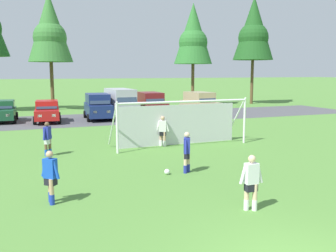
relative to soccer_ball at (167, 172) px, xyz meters
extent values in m
plane|color=#518438|center=(-0.12, 7.47, -0.11)|extent=(400.00, 400.00, 0.00)
cube|color=#4C4C51|center=(-0.12, 18.29, -0.11)|extent=(52.00, 8.40, 0.01)
sphere|color=white|center=(0.00, 0.00, 0.00)|extent=(0.22, 0.22, 0.22)
sphere|color=black|center=(0.00, 0.00, 0.00)|extent=(0.08, 0.08, 0.08)
sphere|color=red|center=(0.06, 0.00, 0.00)|extent=(0.07, 0.07, 0.07)
cylinder|color=white|center=(6.42, 4.57, 1.11)|extent=(0.12, 0.12, 2.44)
cylinder|color=white|center=(-0.90, 4.45, 1.11)|extent=(0.12, 0.12, 2.44)
cylinder|color=white|center=(2.76, 4.51, 2.33)|extent=(7.32, 0.24, 0.12)
cylinder|color=white|center=(6.40, 5.47, 1.23)|extent=(0.12, 1.95, 2.46)
cylinder|color=white|center=(-0.92, 5.35, 1.23)|extent=(0.12, 1.95, 2.46)
cube|color=silver|center=(2.74, 5.51, 0.99)|extent=(6.95, 0.16, 2.20)
cylinder|color=tan|center=(1.87, 5.24, 0.29)|extent=(0.14, 0.14, 0.80)
cylinder|color=tan|center=(1.73, 5.43, 0.29)|extent=(0.14, 0.14, 0.80)
cylinder|color=white|center=(1.87, 5.24, 0.05)|extent=(0.15, 0.15, 0.32)
cylinder|color=white|center=(1.73, 5.43, 0.05)|extent=(0.15, 0.15, 0.32)
cube|color=black|center=(1.80, 5.33, 0.61)|extent=(0.40, 0.34, 0.28)
cube|color=silver|center=(1.80, 5.33, 0.99)|extent=(0.45, 0.38, 0.60)
sphere|color=tan|center=(1.80, 5.33, 1.42)|extent=(0.22, 0.22, 0.22)
cylinder|color=silver|center=(2.01, 5.19, 0.97)|extent=(0.25, 0.18, 0.55)
cylinder|color=silver|center=(1.59, 5.48, 0.97)|extent=(0.25, 0.18, 0.55)
cylinder|color=tan|center=(-4.46, -1.59, 0.29)|extent=(0.14, 0.14, 0.80)
cylinder|color=tan|center=(-4.44, -1.87, 0.29)|extent=(0.14, 0.14, 0.80)
cylinder|color=#1E38B7|center=(-4.46, -1.59, 0.05)|extent=(0.15, 0.15, 0.32)
cylinder|color=#1E38B7|center=(-4.44, -1.87, 0.05)|extent=(0.15, 0.15, 0.32)
cube|color=black|center=(-4.45, -1.73, 0.61)|extent=(0.40, 0.39, 0.28)
cube|color=blue|center=(-4.45, -1.73, 0.99)|extent=(0.44, 0.43, 0.60)
sphere|color=tan|center=(-4.45, -1.73, 1.42)|extent=(0.22, 0.22, 0.22)
cylinder|color=blue|center=(-4.61, -1.53, 0.97)|extent=(0.23, 0.22, 0.55)
cylinder|color=blue|center=(-4.30, -1.92, 0.97)|extent=(0.23, 0.22, 0.55)
cylinder|color=brown|center=(-4.04, 5.21, 0.29)|extent=(0.14, 0.14, 0.80)
cylinder|color=brown|center=(-4.22, 5.08, 0.29)|extent=(0.14, 0.14, 0.80)
cylinder|color=blue|center=(-4.04, 5.21, 0.05)|extent=(0.15, 0.15, 0.32)
cylinder|color=blue|center=(-4.22, 5.08, 0.05)|extent=(0.15, 0.15, 0.32)
cube|color=silver|center=(-4.13, 5.14, 0.61)|extent=(0.35, 0.40, 0.28)
cube|color=#232D99|center=(-4.13, 5.14, 0.99)|extent=(0.39, 0.45, 0.60)
sphere|color=brown|center=(-4.13, 5.14, 1.42)|extent=(0.22, 0.22, 0.22)
cylinder|color=#232D99|center=(-3.98, 5.34, 0.97)|extent=(0.19, 0.25, 0.55)
cylinder|color=#232D99|center=(-4.28, 4.94, 0.97)|extent=(0.19, 0.25, 0.55)
cylinder|color=beige|center=(0.80, -4.36, 0.29)|extent=(0.14, 0.14, 0.80)
cylinder|color=beige|center=(1.00, -4.48, 0.29)|extent=(0.14, 0.14, 0.80)
cylinder|color=white|center=(0.80, -4.36, 0.05)|extent=(0.15, 0.15, 0.32)
cylinder|color=white|center=(1.00, -4.48, 0.05)|extent=(0.15, 0.15, 0.32)
cube|color=black|center=(0.90, -4.42, 0.61)|extent=(0.34, 0.22, 0.28)
cube|color=white|center=(0.90, -4.42, 0.99)|extent=(0.38, 0.24, 0.60)
sphere|color=beige|center=(0.90, -4.42, 1.42)|extent=(0.22, 0.22, 0.22)
cylinder|color=white|center=(0.65, -4.38, 0.97)|extent=(0.23, 0.09, 0.55)
cylinder|color=white|center=(1.15, -4.46, 0.97)|extent=(0.23, 0.09, 0.55)
cylinder|color=beige|center=(0.75, -0.07, 0.29)|extent=(0.14, 0.14, 0.80)
cylinder|color=beige|center=(0.93, 0.06, 0.29)|extent=(0.14, 0.14, 0.80)
cylinder|color=#232D99|center=(0.75, -0.07, 0.05)|extent=(0.15, 0.15, 0.32)
cylinder|color=#232D99|center=(0.93, 0.06, 0.05)|extent=(0.15, 0.15, 0.32)
cube|color=black|center=(0.84, -0.01, 0.61)|extent=(0.35, 0.40, 0.28)
cube|color=#232D99|center=(0.84, -0.01, 0.99)|extent=(0.38, 0.45, 0.60)
sphere|color=beige|center=(0.84, -0.01, 1.42)|extent=(0.22, 0.22, 0.22)
cylinder|color=#232D99|center=(0.70, -0.21, 0.97)|extent=(0.18, 0.25, 0.55)
cylinder|color=#232D99|center=(0.99, 0.20, 0.97)|extent=(0.18, 0.25, 0.55)
cube|color=#194C2D|center=(-6.69, 19.15, 0.59)|extent=(1.96, 4.27, 0.76)
cube|color=#194C2D|center=(-6.68, 19.30, 1.29)|extent=(1.73, 2.16, 0.64)
cube|color=#28384C|center=(-6.72, 18.33, 1.27)|extent=(1.54, 0.37, 0.55)
cube|color=#28384C|center=(-5.85, 19.26, 1.29)|extent=(0.11, 1.79, 0.45)
cube|color=white|center=(-6.27, 17.07, 0.64)|extent=(0.28, 0.09, 0.20)
cube|color=#B21414|center=(-6.12, 21.19, 0.64)|extent=(0.28, 0.09, 0.20)
cylinder|color=black|center=(-5.84, 17.81, 0.21)|extent=(0.26, 0.65, 0.64)
cylinder|color=black|center=(-5.74, 20.41, 0.21)|extent=(0.26, 0.65, 0.64)
cube|color=red|center=(-3.41, 17.73, 0.59)|extent=(2.11, 4.32, 0.76)
cube|color=red|center=(-3.39, 17.88, 1.29)|extent=(1.81, 2.22, 0.64)
cube|color=#28384C|center=(-3.47, 16.92, 1.27)|extent=(1.55, 0.43, 0.55)
cube|color=#28384C|center=(-2.56, 17.82, 1.29)|extent=(0.18, 1.78, 0.45)
cube|color=white|center=(-3.07, 15.64, 0.64)|extent=(0.29, 0.10, 0.20)
cube|color=white|center=(-4.05, 15.72, 0.64)|extent=(0.29, 0.10, 0.20)
cube|color=#B21414|center=(-2.76, 19.75, 0.64)|extent=(0.29, 0.10, 0.20)
cube|color=#B21414|center=(-3.74, 19.82, 0.64)|extent=(0.29, 0.10, 0.20)
cylinder|color=black|center=(-2.61, 16.37, 0.21)|extent=(0.29, 0.66, 0.64)
cylinder|color=black|center=(-4.40, 16.50, 0.21)|extent=(0.29, 0.66, 0.64)
cylinder|color=black|center=(-2.41, 18.96, 0.21)|extent=(0.29, 0.66, 0.64)
cylinder|color=black|center=(-4.20, 19.10, 0.21)|extent=(0.29, 0.66, 0.64)
cube|color=navy|center=(0.70, 17.99, 0.71)|extent=(2.16, 4.70, 1.00)
cube|color=navy|center=(0.71, 18.19, 1.63)|extent=(1.92, 3.09, 0.84)
cube|color=#28384C|center=(0.63, 16.77, 1.61)|extent=(1.63, 0.47, 0.71)
cube|color=#28384C|center=(1.59, 18.14, 1.63)|extent=(0.19, 2.55, 0.59)
cube|color=white|center=(1.09, 15.71, 0.76)|extent=(0.28, 0.10, 0.20)
cube|color=white|center=(0.05, 15.77, 0.76)|extent=(0.28, 0.10, 0.20)
cube|color=#B21414|center=(1.35, 20.22, 0.76)|extent=(0.28, 0.10, 0.20)
cube|color=#B21414|center=(0.30, 20.28, 0.76)|extent=(0.28, 0.10, 0.20)
cylinder|color=black|center=(1.56, 16.51, 0.21)|extent=(0.28, 0.65, 0.64)
cylinder|color=black|center=(-0.33, 16.62, 0.21)|extent=(0.28, 0.65, 0.64)
cylinder|color=black|center=(1.73, 19.36, 0.21)|extent=(0.28, 0.65, 0.64)
cylinder|color=black|center=(-0.17, 19.47, 0.21)|extent=(0.28, 0.65, 0.64)
cube|color=#B2B2BC|center=(2.73, 18.31, 0.76)|extent=(2.15, 4.87, 1.10)
cube|color=#B2B2BC|center=(2.72, 18.51, 1.86)|extent=(1.96, 4.17, 1.10)
cube|color=#28384C|center=(2.80, 16.54, 1.84)|extent=(1.68, 0.53, 0.91)
cube|color=#28384C|center=(3.63, 18.54, 1.86)|extent=(0.18, 3.48, 0.77)
cube|color=white|center=(3.36, 15.97, 0.81)|extent=(0.28, 0.09, 0.20)
cube|color=white|center=(2.28, 15.93, 0.81)|extent=(0.28, 0.09, 0.20)
cube|color=#B21414|center=(3.17, 20.69, 0.81)|extent=(0.28, 0.09, 0.20)
cube|color=#B21414|center=(2.10, 20.64, 0.81)|extent=(0.28, 0.09, 0.20)
cylinder|color=black|center=(3.77, 16.86, 0.21)|extent=(0.26, 0.65, 0.64)
cylinder|color=black|center=(1.81, 16.78, 0.21)|extent=(0.26, 0.65, 0.64)
cylinder|color=black|center=(3.65, 19.83, 0.21)|extent=(0.26, 0.65, 0.64)
cylinder|color=black|center=(1.69, 19.75, 0.21)|extent=(0.26, 0.65, 0.64)
cube|color=maroon|center=(5.48, 18.33, 0.71)|extent=(2.02, 4.65, 1.00)
cube|color=maroon|center=(5.48, 18.53, 1.63)|extent=(1.83, 3.05, 0.84)
cube|color=#28384C|center=(5.45, 17.11, 1.61)|extent=(1.62, 0.42, 0.71)
cube|color=#28384C|center=(6.37, 18.50, 1.63)|extent=(0.11, 2.55, 0.59)
cube|color=white|center=(5.94, 16.05, 0.76)|extent=(0.28, 0.09, 0.20)
cube|color=white|center=(4.90, 16.08, 0.76)|extent=(0.28, 0.09, 0.20)
cube|color=#B21414|center=(6.06, 20.57, 0.76)|extent=(0.28, 0.09, 0.20)
cube|color=#B21414|center=(5.02, 20.60, 0.76)|extent=(0.28, 0.09, 0.20)
cylinder|color=black|center=(6.39, 16.88, 0.21)|extent=(0.26, 0.65, 0.64)
cylinder|color=black|center=(4.49, 16.93, 0.21)|extent=(0.26, 0.65, 0.64)
cylinder|color=black|center=(6.47, 19.73, 0.21)|extent=(0.26, 0.65, 0.64)
cylinder|color=black|center=(4.57, 19.78, 0.21)|extent=(0.26, 0.65, 0.64)
cube|color=tan|center=(9.83, 17.20, 0.71)|extent=(2.17, 4.71, 1.00)
cube|color=tan|center=(9.82, 17.40, 1.63)|extent=(1.93, 3.10, 0.84)
cube|color=#28384C|center=(9.91, 15.98, 1.61)|extent=(1.63, 0.48, 0.71)
cube|color=#28384C|center=(10.70, 17.45, 1.63)|extent=(0.19, 2.55, 0.59)
cube|color=white|center=(10.49, 14.97, 0.76)|extent=(0.28, 0.10, 0.20)
cube|color=white|center=(9.45, 14.91, 0.76)|extent=(0.28, 0.10, 0.20)
cube|color=#B21414|center=(10.22, 19.48, 0.76)|extent=(0.28, 0.10, 0.20)
cube|color=#B21414|center=(9.17, 19.42, 0.76)|extent=(0.28, 0.10, 0.20)
cylinder|color=black|center=(10.87, 15.83, 0.21)|extent=(0.28, 0.65, 0.64)
cylinder|color=black|center=(8.97, 15.72, 0.21)|extent=(0.28, 0.65, 0.64)
cylinder|color=black|center=(10.69, 18.68, 0.21)|extent=(0.28, 0.65, 0.64)
cylinder|color=black|center=(8.80, 18.56, 0.21)|extent=(0.28, 0.65, 0.64)
cylinder|color=brown|center=(-2.25, 27.66, 2.39)|extent=(0.36, 0.36, 5.00)
cone|color=#387533|center=(-2.25, 27.66, 8.38)|extent=(4.50, 4.50, 6.99)
sphere|color=#387533|center=(-2.25, 27.66, 7.33)|extent=(3.37, 3.37, 3.37)
cylinder|color=brown|center=(13.44, 26.58, 2.33)|extent=(0.36, 0.36, 4.89)
cone|color=#2D702D|center=(13.44, 26.58, 8.20)|extent=(4.40, 4.40, 6.85)
sphere|color=#2D702D|center=(13.44, 26.58, 7.18)|extent=(3.30, 3.30, 3.30)
cylinder|color=brown|center=(21.56, 26.57, 2.61)|extent=(0.36, 0.36, 5.44)
cone|color=#1E511E|center=(21.56, 26.57, 9.13)|extent=(4.89, 4.89, 7.61)
sphere|color=#1E511E|center=(21.56, 26.57, 7.99)|extent=(3.67, 3.67, 3.67)
camera|label=1|loc=(-5.08, -13.22, 3.88)|focal=39.85mm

